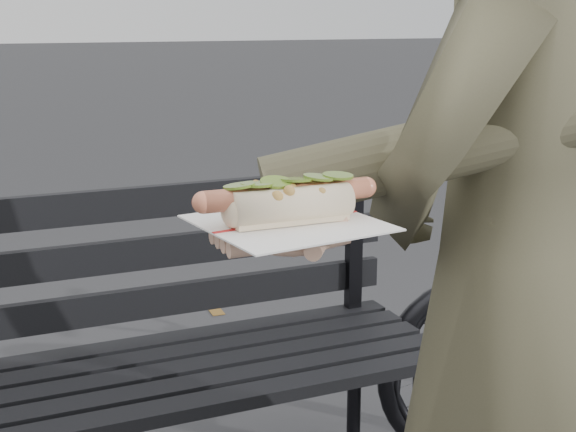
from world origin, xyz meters
The scene contains 3 objects.
park_bench centered at (-0.05, 0.87, 0.52)m, with size 1.50×0.44×0.88m.
person centered at (0.40, 0.04, 0.84)m, with size 0.62×0.40×1.69m, color #4F4C35.
held_hotdog centered at (0.17, 0.00, 1.09)m, with size 0.64×0.32×0.20m.
Camera 1 is at (-0.38, -0.89, 1.28)m, focal length 50.00 mm.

